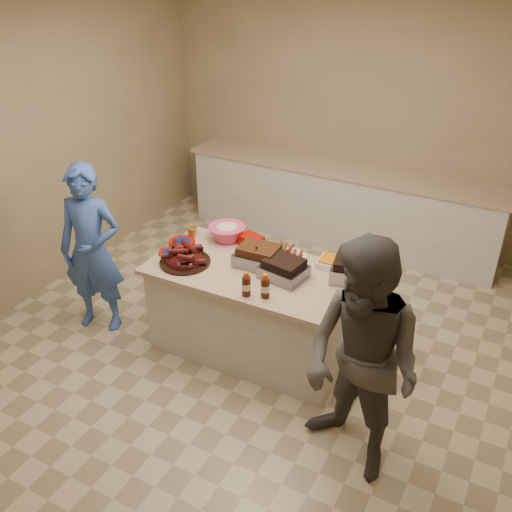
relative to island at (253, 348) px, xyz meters
The scene contains 20 objects.
room 0.09m from the island, 146.06° to the left, with size 4.50×5.00×2.70m, color tan, non-canonical shape.
back_counter 2.30m from the island, 91.90° to the left, with size 3.60×0.64×0.90m, color beige, non-canonical shape.
island is the anchor object (origin of this frame).
rib_platter 0.97m from the island, 162.83° to the right, with size 0.42×0.42×0.17m, color #470C0B, non-canonical shape.
pulled_pork_tray 0.80m from the island, 86.29° to the left, with size 0.36×0.28×0.11m, color #47230F.
brisket_tray 0.84m from the island, ahead, with size 0.33×0.27×0.10m, color black.
roasting_pan 1.11m from the island, 18.11° to the left, with size 0.31×0.31×0.12m, color gray.
coleslaw_bowl 0.97m from the island, 142.27° to the left, with size 0.32×0.32×0.22m, color #E0396C, non-canonical shape.
sausage_plate 0.87m from the island, 62.43° to the left, with size 0.29×0.29×0.05m, color silver.
mac_cheese_dish 1.04m from the island, 31.51° to the left, with size 0.28×0.20×0.07m, color orange.
bbq_bottle_a 0.87m from the island, 69.51° to the right, with size 0.07×0.07×0.20m, color #3B150A.
bbq_bottle_b 0.89m from the island, 48.87° to the right, with size 0.07×0.07×0.19m, color #3B150A.
mustard_bottle 0.82m from the island, 110.69° to the left, with size 0.05×0.05×0.13m, color #DAA500.
sauce_bowl 0.85m from the island, 110.60° to the left, with size 0.13×0.04×0.13m, color silver.
plate_stack_large 1.09m from the island, behind, with size 0.23×0.23×0.03m, color #9D0700.
plate_stack_small 1.09m from the island, behind, with size 0.17×0.17×0.02m, color #9D0700.
plastic_cup 1.12m from the island, 161.31° to the left, with size 0.09×0.09×0.09m, color #996221.
basket_stack 0.89m from the island, 120.23° to the left, with size 0.19×0.14×0.09m, color #9D0700.
guest_blue 1.43m from the island, 166.94° to the right, with size 0.56×1.53×0.37m, color #395DB2.
guest_gray 1.37m from the island, 32.54° to the right, with size 0.81×1.67×0.63m, color #514F49.
Camera 1 is at (1.92, -3.47, 3.14)m, focal length 40.00 mm.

